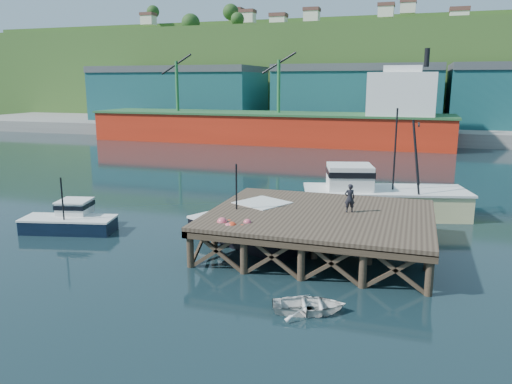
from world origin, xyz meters
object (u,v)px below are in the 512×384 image
at_px(boat_black, 250,227).
at_px(trawler, 381,194).
at_px(boat_navy, 70,220).
at_px(dinghy, 309,305).
at_px(dockworker, 350,198).

xyz_separation_m(boat_black, trawler, (6.86, 8.30, 0.67)).
relative_size(boat_navy, trawler, 0.51).
xyz_separation_m(trawler, dinghy, (-1.65, -16.44, -1.23)).
bearing_deg(dinghy, dockworker, -20.18).
bearing_deg(trawler, dockworker, -113.09).
bearing_deg(trawler, dinghy, -110.17).
bearing_deg(dinghy, boat_navy, 50.96).
bearing_deg(trawler, boat_navy, -166.31).
distance_m(trawler, dinghy, 16.56).
relative_size(boat_black, dockworker, 5.05).
distance_m(boat_black, dockworker, 6.02).
bearing_deg(trawler, boat_black, -144.02).
distance_m(dinghy, dockworker, 8.87).
bearing_deg(boat_navy, dinghy, -34.79).
height_order(boat_black, dinghy, boat_black).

